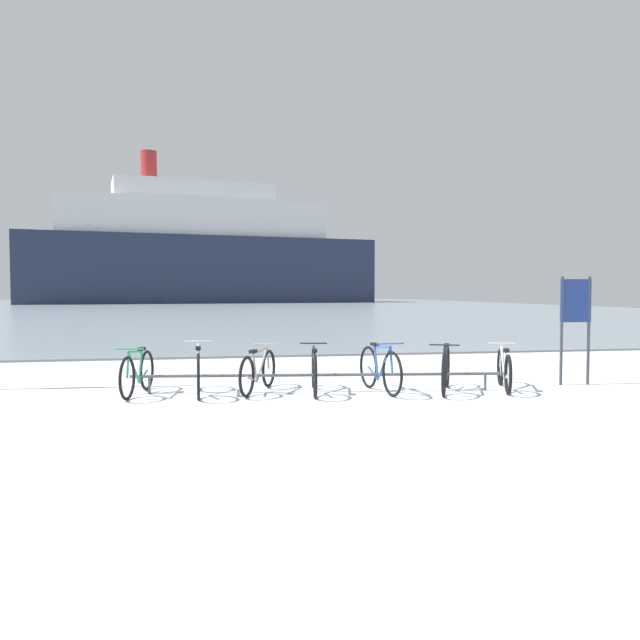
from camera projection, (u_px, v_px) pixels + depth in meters
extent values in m
cube|color=silver|center=(400.00, 502.00, 5.06)|extent=(80.00, 22.00, 0.08)
cube|color=gray|center=(215.00, 306.00, 69.86)|extent=(80.00, 110.00, 0.08)
cube|color=#47474C|center=(265.00, 357.00, 15.86)|extent=(80.00, 0.50, 0.05)
cylinder|color=#4C5156|center=(320.00, 375.00, 10.30)|extent=(6.04, 0.81, 0.05)
cylinder|color=#4C5156|center=(149.00, 385.00, 10.14)|extent=(0.04, 0.04, 0.28)
cylinder|color=#4C5156|center=(485.00, 382.00, 10.47)|extent=(0.04, 0.04, 0.28)
torus|color=black|center=(127.00, 378.00, 9.53)|extent=(0.19, 0.66, 0.66)
torus|color=black|center=(147.00, 370.00, 10.49)|extent=(0.19, 0.66, 0.66)
cylinder|color=#2D8C60|center=(134.00, 368.00, 9.84)|extent=(0.15, 0.50, 0.56)
cylinder|color=#2D8C60|center=(140.00, 367.00, 10.15)|extent=(0.07, 0.18, 0.50)
cylinder|color=#2D8C60|center=(135.00, 352.00, 9.90)|extent=(0.17, 0.62, 0.08)
cylinder|color=#2D8C60|center=(143.00, 376.00, 10.29)|extent=(0.13, 0.42, 0.18)
cylinder|color=#2D8C60|center=(128.00, 365.00, 9.56)|extent=(0.06, 0.11, 0.39)
cube|color=black|center=(142.00, 349.00, 10.21)|extent=(0.12, 0.21, 0.05)
cylinder|color=#2D8C60|center=(128.00, 349.00, 9.58)|extent=(0.45, 0.12, 0.02)
torus|color=black|center=(198.00, 369.00, 10.54)|extent=(0.05, 0.71, 0.71)
torus|color=black|center=(198.00, 377.00, 9.53)|extent=(0.05, 0.71, 0.71)
cylinder|color=silver|center=(198.00, 363.00, 10.21)|extent=(0.04, 0.54, 0.60)
cylinder|color=silver|center=(198.00, 367.00, 9.88)|extent=(0.04, 0.19, 0.54)
cylinder|color=silver|center=(198.00, 347.00, 10.12)|extent=(0.04, 0.67, 0.09)
cylinder|color=silver|center=(198.00, 380.00, 9.75)|extent=(0.04, 0.45, 0.19)
cylinder|color=silver|center=(198.00, 356.00, 10.49)|extent=(0.04, 0.11, 0.42)
cube|color=black|center=(198.00, 348.00, 9.79)|extent=(0.08, 0.20, 0.05)
cylinder|color=silver|center=(198.00, 341.00, 10.44)|extent=(0.46, 0.03, 0.02)
torus|color=black|center=(269.00, 368.00, 10.82)|extent=(0.31, 0.61, 0.64)
torus|color=black|center=(247.00, 377.00, 9.77)|extent=(0.31, 0.61, 0.64)
cylinder|color=gray|center=(262.00, 364.00, 10.48)|extent=(0.26, 0.53, 0.54)
cylinder|color=gray|center=(255.00, 368.00, 10.14)|extent=(0.11, 0.19, 0.48)
cylinder|color=gray|center=(260.00, 350.00, 10.39)|extent=(0.32, 0.66, 0.08)
cylinder|color=gray|center=(252.00, 379.00, 10.00)|extent=(0.23, 0.44, 0.18)
cylinder|color=gray|center=(268.00, 358.00, 10.78)|extent=(0.08, 0.12, 0.38)
cube|color=black|center=(253.00, 351.00, 10.04)|extent=(0.15, 0.22, 0.05)
cylinder|color=gray|center=(267.00, 344.00, 10.73)|extent=(0.43, 0.21, 0.02)
torus|color=black|center=(313.00, 368.00, 10.75)|extent=(0.15, 0.66, 0.66)
torus|color=black|center=(315.00, 377.00, 9.68)|extent=(0.15, 0.66, 0.66)
cylinder|color=#1E2328|center=(314.00, 364.00, 10.40)|extent=(0.12, 0.56, 0.56)
cylinder|color=#1E2328|center=(315.00, 368.00, 10.05)|extent=(0.06, 0.20, 0.50)
cylinder|color=#1E2328|center=(314.00, 350.00, 10.31)|extent=(0.14, 0.70, 0.08)
cylinder|color=#1E2328|center=(315.00, 380.00, 9.91)|extent=(0.11, 0.47, 0.18)
cylinder|color=#1E2328|center=(313.00, 357.00, 10.70)|extent=(0.05, 0.12, 0.39)
cube|color=black|center=(315.00, 351.00, 9.96)|extent=(0.11, 0.21, 0.05)
cylinder|color=#1E2328|center=(314.00, 343.00, 10.65)|extent=(0.46, 0.09, 0.02)
torus|color=black|center=(392.00, 374.00, 9.83)|extent=(0.14, 0.71, 0.71)
torus|color=black|center=(368.00, 367.00, 10.74)|extent=(0.14, 0.71, 0.71)
cylinder|color=#3359B2|center=(384.00, 364.00, 10.12)|extent=(0.10, 0.51, 0.60)
cylinder|color=#3359B2|center=(376.00, 363.00, 10.42)|extent=(0.06, 0.18, 0.54)
cylinder|color=#3359B2|center=(382.00, 347.00, 10.18)|extent=(0.12, 0.62, 0.09)
cylinder|color=#3359B2|center=(373.00, 373.00, 10.55)|extent=(0.09, 0.42, 0.19)
cylinder|color=#3359B2|center=(391.00, 360.00, 9.86)|extent=(0.05, 0.11, 0.42)
cube|color=black|center=(375.00, 344.00, 10.47)|extent=(0.11, 0.21, 0.05)
cylinder|color=#3359B2|center=(390.00, 344.00, 9.88)|extent=(0.46, 0.08, 0.02)
torus|color=black|center=(444.00, 375.00, 9.80)|extent=(0.33, 0.65, 0.69)
torus|color=black|center=(448.00, 367.00, 10.81)|extent=(0.33, 0.65, 0.69)
cylinder|color=#1E2328|center=(445.00, 364.00, 10.12)|extent=(0.26, 0.51, 0.59)
cylinder|color=#1E2328|center=(446.00, 364.00, 10.45)|extent=(0.11, 0.19, 0.53)
cylinder|color=#1E2328|center=(446.00, 348.00, 10.19)|extent=(0.32, 0.63, 0.08)
cylinder|color=#1E2328|center=(447.00, 373.00, 10.60)|extent=(0.22, 0.43, 0.19)
cylinder|color=#1E2328|center=(444.00, 361.00, 9.83)|extent=(0.08, 0.12, 0.41)
cube|color=black|center=(447.00, 345.00, 10.51)|extent=(0.16, 0.22, 0.05)
cylinder|color=#1E2328|center=(444.00, 345.00, 9.86)|extent=(0.43, 0.22, 0.02)
torus|color=black|center=(500.00, 367.00, 11.06)|extent=(0.27, 0.62, 0.64)
torus|color=black|center=(508.00, 375.00, 10.03)|extent=(0.27, 0.62, 0.64)
cylinder|color=silver|center=(503.00, 363.00, 10.72)|extent=(0.22, 0.53, 0.54)
cylinder|color=silver|center=(505.00, 366.00, 10.39)|extent=(0.10, 0.19, 0.48)
cylinder|color=silver|center=(504.00, 349.00, 10.63)|extent=(0.27, 0.65, 0.08)
cylinder|color=silver|center=(506.00, 377.00, 10.25)|extent=(0.19, 0.44, 0.18)
cylinder|color=silver|center=(501.00, 357.00, 11.02)|extent=(0.07, 0.12, 0.38)
cube|color=black|center=(506.00, 350.00, 10.30)|extent=(0.14, 0.22, 0.05)
cylinder|color=silver|center=(501.00, 343.00, 10.97)|extent=(0.44, 0.18, 0.02)
cylinder|color=#33383D|center=(562.00, 331.00, 11.05)|extent=(0.05, 0.05, 1.90)
cylinder|color=#33383D|center=(589.00, 331.00, 11.10)|extent=(0.05, 0.05, 1.90)
cube|color=navy|center=(576.00, 301.00, 11.05)|extent=(0.55, 0.09, 0.75)
cube|color=#232D47|center=(202.00, 271.00, 88.28)|extent=(48.61, 19.64, 8.95)
cube|color=white|center=(193.00, 220.00, 87.55)|extent=(36.66, 15.90, 4.92)
cube|color=white|center=(193.00, 193.00, 87.38)|extent=(22.37, 11.76, 2.51)
cylinder|color=#A52626|center=(149.00, 166.00, 85.18)|extent=(2.13, 2.13, 4.03)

